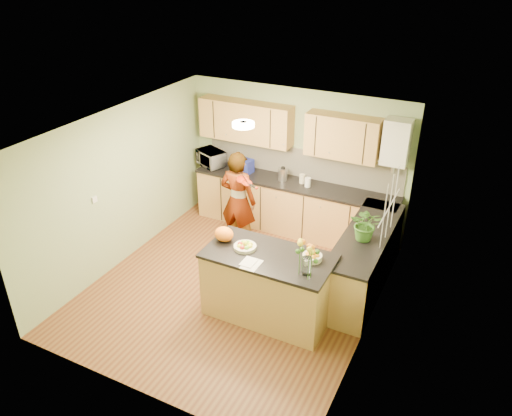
% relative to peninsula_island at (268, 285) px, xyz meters
% --- Properties ---
extents(floor, '(4.50, 4.50, 0.00)m').
position_rel_peninsula_island_xyz_m(floor, '(-0.70, 0.34, -0.49)').
color(floor, brown).
rests_on(floor, ground).
extents(ceiling, '(4.00, 4.50, 0.02)m').
position_rel_peninsula_island_xyz_m(ceiling, '(-0.70, 0.34, 2.01)').
color(ceiling, white).
rests_on(ceiling, wall_back).
extents(wall_back, '(4.00, 0.02, 2.50)m').
position_rel_peninsula_island_xyz_m(wall_back, '(-0.70, 2.59, 0.76)').
color(wall_back, '#92AB7A').
rests_on(wall_back, floor).
extents(wall_front, '(4.00, 0.02, 2.50)m').
position_rel_peninsula_island_xyz_m(wall_front, '(-0.70, -1.91, 0.76)').
color(wall_front, '#92AB7A').
rests_on(wall_front, floor).
extents(wall_left, '(0.02, 4.50, 2.50)m').
position_rel_peninsula_island_xyz_m(wall_left, '(-2.70, 0.34, 0.76)').
color(wall_left, '#92AB7A').
rests_on(wall_left, floor).
extents(wall_right, '(0.02, 4.50, 2.50)m').
position_rel_peninsula_island_xyz_m(wall_right, '(1.30, 0.34, 0.76)').
color(wall_right, '#92AB7A').
rests_on(wall_right, floor).
extents(back_counter, '(3.64, 0.62, 0.94)m').
position_rel_peninsula_island_xyz_m(back_counter, '(-0.60, 2.29, -0.02)').
color(back_counter, '#B18446').
rests_on(back_counter, floor).
extents(right_counter, '(0.62, 2.24, 0.94)m').
position_rel_peninsula_island_xyz_m(right_counter, '(1.00, 1.19, -0.02)').
color(right_counter, '#B18446').
rests_on(right_counter, floor).
extents(splashback, '(3.60, 0.02, 0.52)m').
position_rel_peninsula_island_xyz_m(splashback, '(-0.60, 2.58, 0.71)').
color(splashback, beige).
rests_on(splashback, back_counter).
extents(upper_cabinets, '(3.20, 0.34, 0.70)m').
position_rel_peninsula_island_xyz_m(upper_cabinets, '(-0.87, 2.42, 1.36)').
color(upper_cabinets, '#B18446').
rests_on(upper_cabinets, wall_back).
extents(boiler, '(0.40, 0.30, 0.86)m').
position_rel_peninsula_island_xyz_m(boiler, '(1.00, 2.43, 1.41)').
color(boiler, white).
rests_on(boiler, wall_back).
extents(window_right, '(0.01, 1.30, 1.05)m').
position_rel_peninsula_island_xyz_m(window_right, '(1.30, 0.94, 1.06)').
color(window_right, white).
rests_on(window_right, wall_right).
extents(light_switch, '(0.02, 0.09, 0.09)m').
position_rel_peninsula_island_xyz_m(light_switch, '(-2.68, -0.26, 0.81)').
color(light_switch, white).
rests_on(light_switch, wall_left).
extents(ceiling_lamp, '(0.30, 0.30, 0.07)m').
position_rel_peninsula_island_xyz_m(ceiling_lamp, '(-0.70, 0.64, 1.97)').
color(ceiling_lamp, '#FFEABF').
rests_on(ceiling_lamp, ceiling).
extents(peninsula_island, '(1.71, 0.88, 0.98)m').
position_rel_peninsula_island_xyz_m(peninsula_island, '(0.00, 0.00, 0.00)').
color(peninsula_island, '#B18446').
rests_on(peninsula_island, floor).
extents(fruit_dish, '(0.30, 0.30, 0.11)m').
position_rel_peninsula_island_xyz_m(fruit_dish, '(-0.35, 0.00, 0.53)').
color(fruit_dish, beige).
rests_on(fruit_dish, peninsula_island).
extents(orange_bowl, '(0.25, 0.25, 0.15)m').
position_rel_peninsula_island_xyz_m(orange_bowl, '(0.55, 0.15, 0.55)').
color(orange_bowl, beige).
rests_on(orange_bowl, peninsula_island).
extents(flower_vase, '(0.28, 0.28, 0.52)m').
position_rel_peninsula_island_xyz_m(flower_vase, '(0.60, -0.18, 0.84)').
color(flower_vase, silver).
rests_on(flower_vase, peninsula_island).
extents(orange_bag, '(0.27, 0.23, 0.20)m').
position_rel_peninsula_island_xyz_m(orange_bag, '(-0.70, 0.05, 0.59)').
color(orange_bag, orange).
rests_on(orange_bag, peninsula_island).
extents(papers, '(0.21, 0.29, 0.01)m').
position_rel_peninsula_island_xyz_m(papers, '(-0.10, -0.30, 0.49)').
color(papers, white).
rests_on(papers, peninsula_island).
extents(violinist, '(0.63, 0.42, 1.72)m').
position_rel_peninsula_island_xyz_m(violinist, '(-1.21, 1.39, 0.37)').
color(violinist, tan).
rests_on(violinist, floor).
extents(violin, '(0.67, 0.58, 0.17)m').
position_rel_peninsula_island_xyz_m(violin, '(-1.01, 1.17, 0.88)').
color(violin, '#520B05').
rests_on(violin, violinist).
extents(microwave, '(0.62, 0.54, 0.29)m').
position_rel_peninsula_island_xyz_m(microwave, '(-2.27, 2.31, 0.59)').
color(microwave, white).
rests_on(microwave, back_counter).
extents(blue_box, '(0.33, 0.26, 0.24)m').
position_rel_peninsula_island_xyz_m(blue_box, '(-1.58, 2.31, 0.57)').
color(blue_box, '#212B97').
rests_on(blue_box, back_counter).
extents(kettle, '(0.16, 0.16, 0.30)m').
position_rel_peninsula_island_xyz_m(kettle, '(-0.82, 2.30, 0.57)').
color(kettle, silver).
rests_on(kettle, back_counter).
extents(jar_cream, '(0.12, 0.12, 0.16)m').
position_rel_peninsula_island_xyz_m(jar_cream, '(-0.47, 2.34, 0.53)').
color(jar_cream, beige).
rests_on(jar_cream, back_counter).
extents(jar_white, '(0.11, 0.11, 0.16)m').
position_rel_peninsula_island_xyz_m(jar_white, '(-0.33, 2.25, 0.53)').
color(jar_white, white).
rests_on(jar_white, back_counter).
extents(potted_plant, '(0.50, 0.46, 0.49)m').
position_rel_peninsula_island_xyz_m(potted_plant, '(1.00, 1.00, 0.69)').
color(potted_plant, '#386C24').
rests_on(potted_plant, right_counter).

